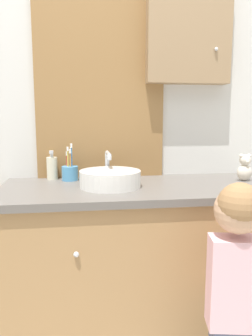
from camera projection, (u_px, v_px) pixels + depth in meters
name	position (u px, v px, depth m)	size (l,w,h in m)	color
wall_back	(131.00, 91.00, 1.90)	(3.20, 0.18, 2.50)	silver
vanity_counter	(138.00, 259.00, 1.72)	(1.38, 0.60, 0.79)	#A37A4C
sink_basin	(110.00, 178.00, 1.63)	(0.30, 0.35, 0.16)	white
toothbrush_holder	(70.00, 172.00, 1.79)	(0.09, 0.09, 0.20)	#4C93C6
soap_dispenser	(52.00, 168.00, 1.82)	(0.06, 0.06, 0.16)	beige
child_figure	(235.00, 270.00, 1.23)	(0.25, 0.42, 0.91)	slate
teddy_bear	(245.00, 168.00, 1.78)	(0.08, 0.07, 0.15)	beige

